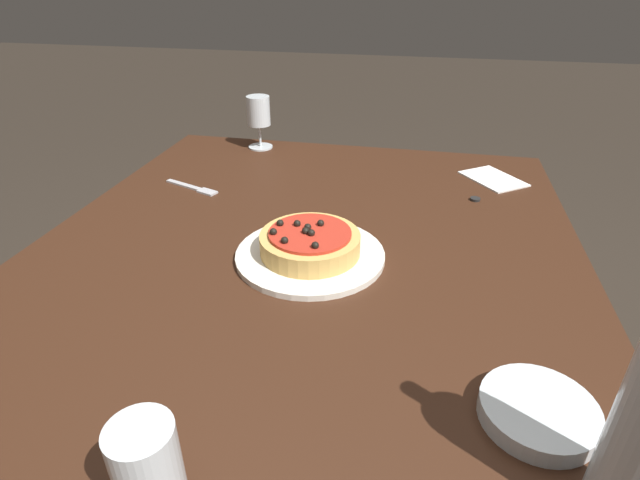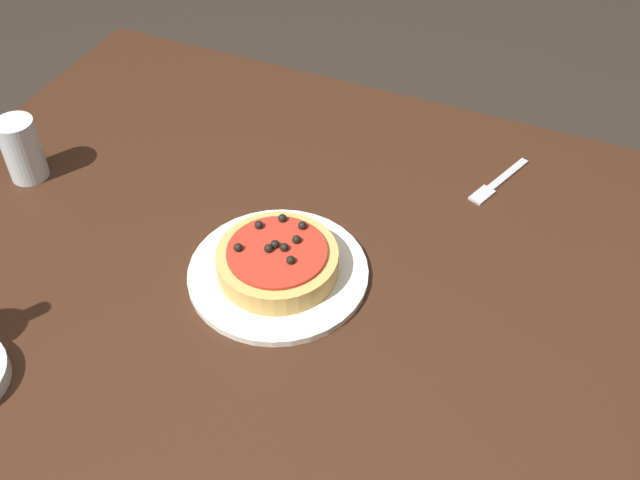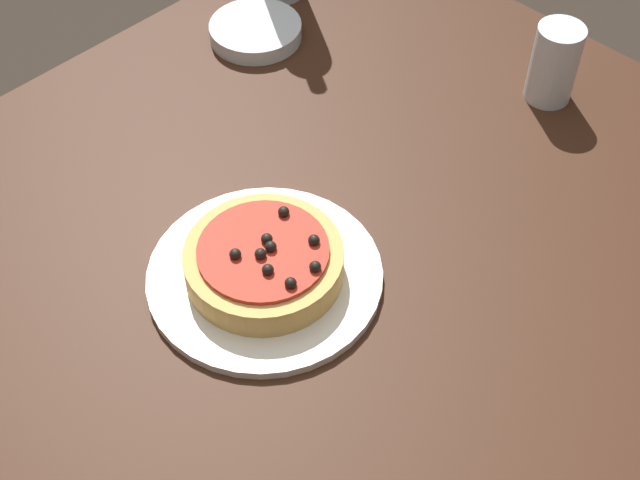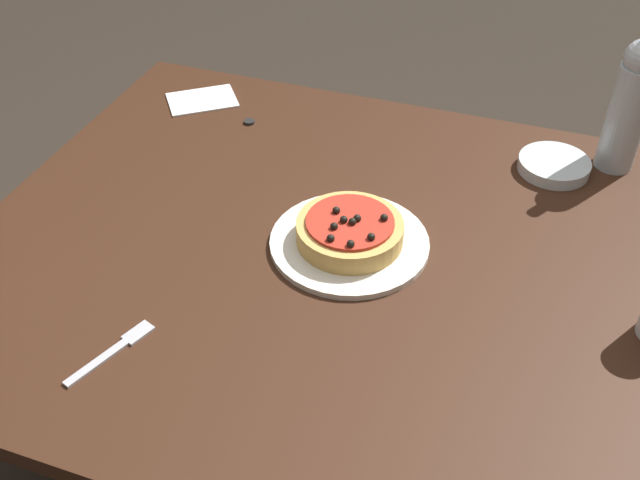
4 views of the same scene
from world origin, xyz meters
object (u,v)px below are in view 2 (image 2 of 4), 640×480
dinner_plate (278,273)px  water_cup (22,149)px  dining_table (282,297)px  fork (497,183)px  pizza (277,260)px

dinner_plate → water_cup: bearing=-4.9°
water_cup → dinner_plate: bearing=175.1°
dining_table → fork: (-0.27, -0.34, 0.08)m
pizza → water_cup: 0.53m
dining_table → pizza: (-0.01, 0.02, 0.11)m
dining_table → fork: fork is taller
water_cup → dining_table: bearing=177.2°
pizza → water_cup: size_ratio=1.62×
dining_table → fork: size_ratio=8.64×
dinner_plate → water_cup: (0.53, -0.04, 0.05)m
dinner_plate → pizza: size_ratio=1.50×
pizza → fork: 0.45m
pizza → dining_table: bearing=-72.1°
dining_table → dinner_plate: bearing=108.0°
water_cup → fork: water_cup is taller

